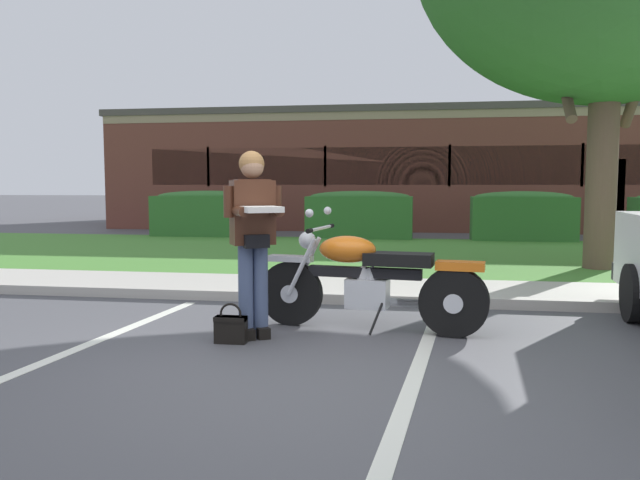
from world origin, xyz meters
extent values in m
plane|color=#4C4C51|center=(0.00, 0.00, 0.00)|extent=(140.00, 140.00, 0.00)
cube|color=#B7B2A8|center=(0.00, 2.66, 0.06)|extent=(60.00, 0.20, 0.12)
cube|color=#B7B2A8|center=(0.00, 3.51, 0.04)|extent=(60.00, 1.50, 0.08)
cube|color=#478433|center=(0.00, 7.67, 0.03)|extent=(60.00, 6.81, 0.06)
cube|color=silver|center=(-2.05, 0.20, 0.00)|extent=(0.52, 4.39, 0.01)
cube|color=silver|center=(0.85, 0.20, 0.00)|extent=(0.52, 4.39, 0.01)
cylinder|color=black|center=(-0.43, 1.45, 0.32)|extent=(0.65, 0.19, 0.64)
cylinder|color=silver|center=(-0.43, 1.45, 0.32)|extent=(0.19, 0.14, 0.18)
cylinder|color=black|center=(1.16, 1.23, 0.32)|extent=(0.66, 0.27, 0.64)
cylinder|color=silver|center=(1.16, 1.23, 0.32)|extent=(0.20, 0.22, 0.18)
cube|color=silver|center=(-0.43, 1.45, 0.67)|extent=(0.46, 0.20, 0.06)
cube|color=orange|center=(1.21, 1.23, 0.66)|extent=(0.46, 0.26, 0.08)
cylinder|color=silver|center=(-0.30, 1.35, 0.60)|extent=(0.31, 0.09, 0.58)
cylinder|color=silver|center=(-0.28, 1.51, 0.60)|extent=(0.31, 0.09, 0.58)
sphere|color=silver|center=(-0.26, 1.43, 0.86)|extent=(0.17, 0.17, 0.17)
cylinder|color=silver|center=(-0.12, 1.41, 0.98)|extent=(0.13, 0.72, 0.03)
cylinder|color=black|center=(-0.17, 1.05, 0.98)|extent=(0.06, 0.11, 0.04)
cylinder|color=black|center=(-0.07, 1.76, 0.98)|extent=(0.06, 0.11, 0.04)
sphere|color=silver|center=(-0.18, 1.11, 1.14)|extent=(0.08, 0.08, 0.08)
sphere|color=silver|center=(-0.10, 1.71, 1.14)|extent=(0.08, 0.08, 0.08)
cube|color=black|center=(0.32, 1.35, 0.56)|extent=(1.10, 0.25, 0.10)
ellipsoid|color=orange|center=(0.15, 1.37, 0.78)|extent=(0.60, 0.39, 0.26)
cube|color=black|center=(0.64, 1.30, 0.70)|extent=(0.67, 0.36, 0.12)
cube|color=silver|center=(0.35, 1.34, 0.36)|extent=(0.43, 0.29, 0.28)
cylinder|color=silver|center=(0.31, 1.35, 0.52)|extent=(0.19, 0.14, 0.21)
cylinder|color=silver|center=(0.38, 1.34, 0.52)|extent=(0.19, 0.14, 0.21)
cylinder|color=silver|center=(0.73, 1.43, 0.26)|extent=(0.61, 0.16, 0.08)
cylinder|color=silver|center=(0.93, 1.41, 0.26)|extent=(0.61, 0.16, 0.08)
cylinder|color=black|center=(0.44, 1.17, 0.15)|extent=(0.14, 0.11, 0.30)
cube|color=black|center=(-0.59, 0.91, 0.05)|extent=(0.22, 0.26, 0.10)
cube|color=black|center=(-0.71, 0.84, 0.05)|extent=(0.22, 0.26, 0.10)
cylinder|color=#47567A|center=(-0.60, 0.93, 0.43)|extent=(0.14, 0.14, 0.86)
cylinder|color=#47567A|center=(-0.72, 0.86, 0.43)|extent=(0.14, 0.14, 0.86)
cube|color=#4C2819|center=(-0.66, 0.89, 1.15)|extent=(0.44, 0.38, 0.58)
cube|color=#4C2819|center=(-0.66, 0.89, 1.42)|extent=(0.36, 0.32, 0.06)
sphere|color=#A87A5B|center=(-0.66, 0.89, 1.56)|extent=(0.21, 0.21, 0.21)
sphere|color=olive|center=(-0.67, 0.90, 1.59)|extent=(0.23, 0.23, 0.23)
cube|color=black|center=(-0.60, 0.78, 0.90)|extent=(0.24, 0.20, 0.12)
cylinder|color=#4C2819|center=(-0.44, 0.83, 1.17)|extent=(0.25, 0.34, 0.09)
cylinder|color=#4C2819|center=(-0.72, 0.67, 1.17)|extent=(0.25, 0.34, 0.09)
cylinder|color=#4C2819|center=(-0.46, 0.98, 1.25)|extent=(0.10, 0.10, 0.28)
cylinder|color=#4C2819|center=(-0.84, 0.76, 1.25)|extent=(0.10, 0.10, 0.28)
cube|color=white|center=(-0.51, 0.63, 1.19)|extent=(0.44, 0.44, 0.05)
cube|color=black|center=(-0.80, 0.66, 0.12)|extent=(0.28, 0.12, 0.24)
cube|color=black|center=(-0.80, 0.65, 0.22)|extent=(0.28, 0.13, 0.04)
torus|color=black|center=(-0.80, 0.66, 0.26)|extent=(0.20, 0.02, 0.20)
cylinder|color=black|center=(3.04, 2.12, 0.30)|extent=(0.28, 0.62, 0.60)
cylinder|color=brown|center=(3.66, 5.97, 1.48)|extent=(0.47, 0.47, 2.96)
cylinder|color=brown|center=(4.11, 5.97, 2.80)|extent=(0.16, 1.01, 0.97)
cylinder|color=brown|center=(3.05, 5.97, 2.98)|extent=(0.16, 1.35, 1.33)
cube|color=#336B2D|center=(-4.67, 11.10, 0.55)|extent=(2.92, 0.90, 1.10)
ellipsoid|color=#336B2D|center=(-4.67, 11.10, 1.10)|extent=(2.77, 0.84, 0.28)
cube|color=#336B2D|center=(-0.70, 11.10, 0.55)|extent=(2.65, 0.90, 1.10)
ellipsoid|color=#336B2D|center=(-0.70, 11.10, 1.10)|extent=(2.52, 0.84, 0.28)
cube|color=#336B2D|center=(3.27, 11.10, 0.55)|extent=(2.44, 0.90, 1.10)
ellipsoid|color=#336B2D|center=(3.27, 11.10, 1.10)|extent=(2.31, 0.84, 0.28)
cube|color=brown|center=(1.62, 18.18, 1.76)|extent=(21.25, 8.75, 3.53)
cube|color=#998466|center=(1.62, 13.84, 3.41)|extent=(21.25, 0.10, 0.24)
cube|color=#4C4742|center=(1.62, 18.18, 3.63)|extent=(21.47, 8.84, 0.20)
cube|color=#1E282D|center=(1.62, 13.83, 1.94)|extent=(18.07, 0.06, 1.10)
cube|color=brown|center=(-5.61, 13.82, 1.94)|extent=(0.08, 0.04, 1.20)
cube|color=brown|center=(-1.99, 13.82, 1.94)|extent=(0.08, 0.04, 1.20)
cube|color=brown|center=(1.62, 13.82, 1.94)|extent=(0.08, 0.04, 1.20)
cube|color=brown|center=(5.23, 13.82, 1.94)|extent=(0.08, 0.04, 1.20)
cube|color=#473323|center=(5.87, 13.84, 1.05)|extent=(1.00, 0.08, 2.10)
camera|label=1|loc=(0.85, -4.59, 1.40)|focal=35.13mm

